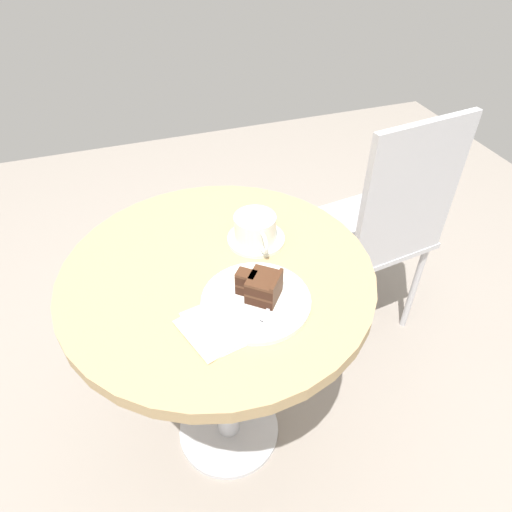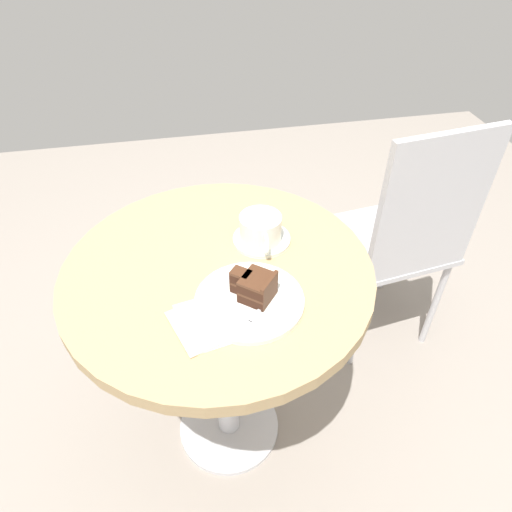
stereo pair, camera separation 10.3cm
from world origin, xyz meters
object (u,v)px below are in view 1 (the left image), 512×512
Objects in this scene: coffee_cup at (255,228)px; cake_slice at (261,286)px; napkin at (222,325)px; cake_plate at (256,301)px; fork at (265,315)px; cafe_chair at (384,221)px; teaspoon at (260,227)px; saucer at (256,239)px.

cake_slice is at bearing -15.01° from coffee_cup.
cake_plate is at bearing 113.14° from napkin.
fork is (0.25, -0.06, -0.03)m from coffee_cup.
fork is 0.09m from napkin.
fork is at bearing 29.64° from cafe_chair.
cafe_chair is at bearing 123.66° from cake_plate.
teaspoon reaches higher than cake_plate.
cake_slice is 0.06m from fork.
cake_slice is (0.23, -0.08, 0.03)m from teaspoon.
napkin is (0.24, -0.16, -0.00)m from saucer.
coffee_cup is at bearing 146.94° from napkin.
fork is (0.06, -0.01, -0.03)m from cake_slice.
cafe_chair reaches higher than saucer.
cafe_chair is at bearing 169.18° from fork.
cake_slice is at bearing 107.69° from cake_plate.
fork is 0.13× the size of cafe_chair.
cafe_chair reaches higher than napkin.
napkin is at bearing -120.98° from teaspoon.
saucer is 0.76× the size of napkin.
cake_plate is (0.24, -0.09, -0.01)m from teaspoon.
cafe_chair is (-0.20, 0.52, -0.24)m from coffee_cup.
cake_plate is 0.25× the size of cafe_chair.
cake_slice reaches higher than fork.
coffee_cup is 1.45× the size of teaspoon.
cake_slice is (0.19, -0.05, -0.00)m from coffee_cup.
teaspoon is 0.94× the size of cake_slice.
fork reaches higher than cake_plate.
cake_slice reaches higher than saucer.
saucer is 0.29m from napkin.
cake_slice is at bearing -15.69° from saucer.
cafe_chair is at bearing 110.09° from saucer.
saucer is 1.41× the size of cake_slice.
teaspoon is (-0.04, 0.03, -0.03)m from coffee_cup.
napkin is (0.04, -0.10, -0.04)m from cake_slice.
teaspoon is at bearing 146.98° from coffee_cup.
cafe_chair is (-0.39, 0.59, -0.20)m from cake_plate.
napkin is at bearing -57.38° from fork.
saucer is at bearing -121.11° from teaspoon.
fork reaches higher than teaspoon.
saucer is 0.04m from teaspoon.
teaspoon reaches higher than saucer.
napkin is 0.20× the size of cafe_chair.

